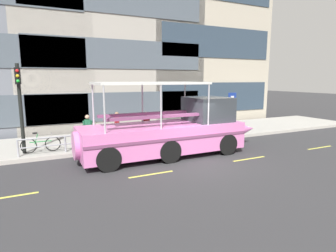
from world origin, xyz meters
name	(u,v)px	position (x,y,z in m)	size (l,w,h in m)	color
ground_plane	(195,161)	(0.00, 0.00, 0.00)	(120.00, 120.00, 0.00)	#333335
sidewalk	(148,136)	(0.00, 5.60, 0.09)	(32.00, 4.80, 0.18)	#A8A59E
curb_edge	(165,145)	(0.00, 3.11, 0.09)	(32.00, 0.18, 0.18)	#B2ADA3
lane_centreline	(205,166)	(0.00, -0.74, 0.00)	(25.80, 0.12, 0.01)	#DBD64C
curb_guardrail	(144,134)	(-1.09, 3.45, 0.72)	(11.92, 0.09, 0.79)	#9EA0A8
traffic_light_pole	(20,100)	(-6.78, 3.97, 2.65)	(0.24, 0.46, 4.08)	black
parking_sign	(232,106)	(4.99, 3.90, 1.91)	(0.60, 0.12, 2.55)	#4C4F54
leaned_bicycle	(41,144)	(-6.07, 3.90, 0.56)	(1.74, 0.46, 0.96)	black
duck_tour_boat	(174,131)	(-0.34, 1.45, 1.13)	(9.51, 2.57, 3.44)	pink
pedestrian_near_bow	(194,120)	(2.60, 4.45, 1.10)	(0.38, 0.30, 1.53)	#1E2338
pedestrian_mid_left	(146,123)	(-0.71, 4.15, 1.15)	(0.41, 0.30, 1.61)	black
pedestrian_mid_right	(117,123)	(-2.17, 4.79, 1.15)	(0.22, 0.46, 1.61)	#1E2338
pedestrian_near_stern	(88,127)	(-3.85, 4.15, 1.16)	(0.47, 0.22, 1.62)	#1E2338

